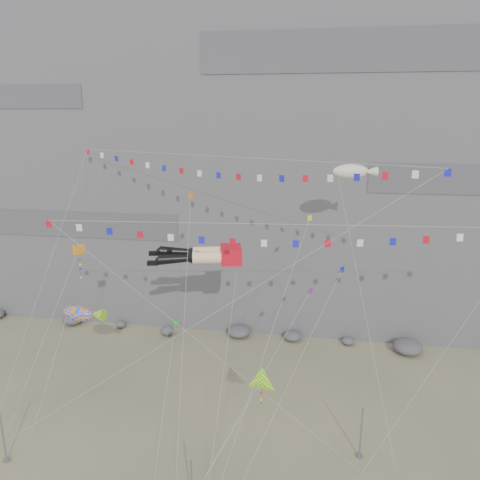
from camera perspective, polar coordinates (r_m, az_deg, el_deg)
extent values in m
plane|color=gray|center=(39.49, -4.45, -22.60)|extent=(120.00, 120.00, 0.00)
cube|color=slate|center=(62.85, 2.14, 15.82)|extent=(80.00, 28.00, 50.00)
cylinder|color=gray|center=(39.63, -26.92, -20.55)|extent=(0.12, 0.12, 4.12)
cylinder|color=gray|center=(37.28, 14.54, -21.81)|extent=(0.12, 0.12, 4.02)
cube|color=red|center=(39.14, -1.10, -1.77)|extent=(2.19, 2.67, 1.38)
cylinder|color=#FFD19F|center=(38.43, -4.06, -2.12)|extent=(2.51, 1.53, 1.02)
sphere|color=black|center=(38.45, -5.81, -2.15)|extent=(0.94, 0.94, 0.94)
cone|color=black|center=(38.55, -7.86, -2.30)|extent=(2.92, 1.47, 0.95)
cube|color=black|center=(38.82, -10.59, -2.78)|extent=(0.97, 0.60, 0.34)
cylinder|color=#FFD19F|center=(39.76, -4.07, -1.54)|extent=(2.51, 1.53, 1.02)
sphere|color=black|center=(39.78, -5.75, -1.57)|extent=(0.94, 0.94, 0.94)
cone|color=black|center=(39.81, -7.75, -1.42)|extent=(2.93, 1.47, 1.02)
cube|color=black|center=(40.01, -10.40, -1.60)|extent=(0.97, 0.60, 0.34)
cylinder|color=gray|center=(35.46, -2.47, -14.87)|extent=(0.03, 0.03, 18.60)
cylinder|color=gray|center=(38.70, -14.84, -6.33)|extent=(0.03, 0.03, 29.58)
cylinder|color=gray|center=(34.65, 9.72, -12.51)|extent=(0.03, 0.03, 18.28)
cube|color=gray|center=(37.20, 14.63, -25.76)|extent=(0.16, 0.16, 0.10)
cylinder|color=gray|center=(41.18, -22.88, -11.23)|extent=(0.03, 0.03, 15.42)
cube|color=gray|center=(43.02, -26.73, -20.74)|extent=(0.16, 0.16, 0.10)
cylinder|color=gray|center=(40.47, -21.64, -15.21)|extent=(0.03, 0.03, 10.22)
cube|color=gray|center=(41.72, -24.30, -21.65)|extent=(0.16, 0.16, 0.10)
cylinder|color=gray|center=(33.76, -1.70, -23.40)|extent=(0.03, 0.03, 9.00)
cylinder|color=gray|center=(37.74, 15.70, -7.89)|extent=(0.03, 0.03, 23.29)
cube|color=gray|center=(37.72, 18.54, -25.45)|extent=(0.16, 0.16, 0.10)
cylinder|color=gray|center=(36.28, -6.84, -10.02)|extent=(0.03, 0.03, 21.46)
cylinder|color=gray|center=(35.41, 2.46, -16.64)|extent=(0.03, 0.03, 15.25)
cube|color=gray|center=(35.86, -4.48, -27.08)|extent=(0.16, 0.16, 0.10)
cylinder|color=gray|center=(35.19, -9.25, -19.34)|extent=(0.03, 0.03, 12.64)
cylinder|color=gray|center=(34.98, 3.33, -12.64)|extent=(0.03, 0.03, 23.25)
cylinder|color=gray|center=(34.69, 6.59, -15.71)|extent=(0.03, 0.03, 16.86)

